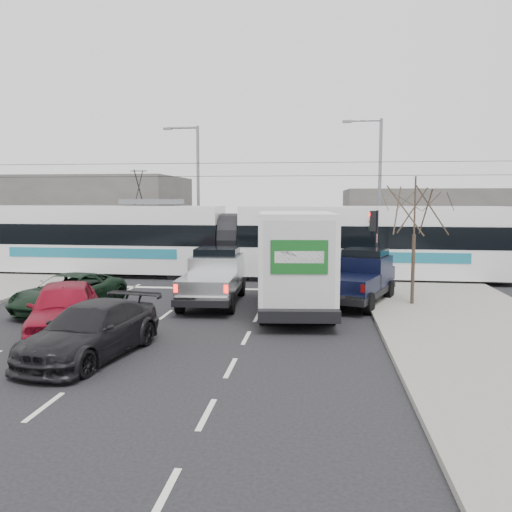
# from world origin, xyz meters

# --- Properties ---
(ground) EXTENTS (120.00, 120.00, 0.00)m
(ground) POSITION_xyz_m (0.00, 0.00, 0.00)
(ground) COLOR black
(ground) RESTS_ON ground
(sidewalk_right) EXTENTS (6.00, 60.00, 0.15)m
(sidewalk_right) POSITION_xyz_m (9.00, 0.00, 0.07)
(sidewalk_right) COLOR gray
(sidewalk_right) RESTS_ON ground
(rails) EXTENTS (60.00, 1.60, 0.03)m
(rails) POSITION_xyz_m (0.00, 10.00, 0.01)
(rails) COLOR #33302D
(rails) RESTS_ON ground
(building_left) EXTENTS (14.00, 10.00, 6.00)m
(building_left) POSITION_xyz_m (-14.00, 22.00, 3.00)
(building_left) COLOR slate
(building_left) RESTS_ON ground
(building_right) EXTENTS (12.00, 10.00, 5.00)m
(building_right) POSITION_xyz_m (12.00, 24.00, 2.50)
(building_right) COLOR slate
(building_right) RESTS_ON ground
(bare_tree) EXTENTS (2.40, 2.40, 5.00)m
(bare_tree) POSITION_xyz_m (7.60, 2.50, 3.79)
(bare_tree) COLOR #47382B
(bare_tree) RESTS_ON ground
(traffic_signal) EXTENTS (0.44, 0.44, 3.60)m
(traffic_signal) POSITION_xyz_m (6.47, 6.50, 2.74)
(traffic_signal) COLOR black
(traffic_signal) RESTS_ON ground
(street_lamp_near) EXTENTS (2.38, 0.25, 9.00)m
(street_lamp_near) POSITION_xyz_m (7.31, 14.00, 5.11)
(street_lamp_near) COLOR slate
(street_lamp_near) RESTS_ON ground
(street_lamp_far) EXTENTS (2.38, 0.25, 9.00)m
(street_lamp_far) POSITION_xyz_m (-4.19, 16.00, 5.11)
(street_lamp_far) COLOR slate
(street_lamp_far) RESTS_ON ground
(catenary) EXTENTS (60.00, 0.20, 7.00)m
(catenary) POSITION_xyz_m (0.00, 10.00, 3.88)
(catenary) COLOR black
(catenary) RESTS_ON ground
(tram) EXTENTS (28.50, 3.76, 5.80)m
(tram) POSITION_xyz_m (-0.86, 9.73, 2.06)
(tram) COLOR white
(tram) RESTS_ON ground
(silver_pickup) EXTENTS (2.34, 6.11, 2.19)m
(silver_pickup) POSITION_xyz_m (-0.38, 2.68, 1.09)
(silver_pickup) COLOR black
(silver_pickup) RESTS_ON ground
(box_truck) EXTENTS (3.20, 7.75, 3.78)m
(box_truck) POSITION_xyz_m (3.02, 1.04, 1.87)
(box_truck) COLOR black
(box_truck) RESTS_ON ground
(navy_pickup) EXTENTS (3.56, 5.55, 2.20)m
(navy_pickup) POSITION_xyz_m (5.61, 3.05, 1.08)
(navy_pickup) COLOR black
(navy_pickup) RESTS_ON ground
(green_car) EXTENTS (3.29, 5.43, 1.41)m
(green_car) POSITION_xyz_m (-5.58, 0.28, 0.70)
(green_car) COLOR black
(green_car) RESTS_ON ground
(red_car) EXTENTS (3.68, 5.41, 1.71)m
(red_car) POSITION_xyz_m (-4.01, -3.29, 0.85)
(red_car) COLOR maroon
(red_car) RESTS_ON ground
(dark_car) EXTENTS (2.90, 5.29, 1.45)m
(dark_car) POSITION_xyz_m (-2.19, -5.47, 0.73)
(dark_car) COLOR black
(dark_car) RESTS_ON ground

